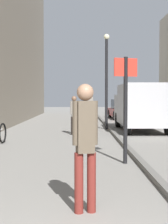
{
  "coord_description": "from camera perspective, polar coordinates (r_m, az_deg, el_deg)",
  "views": [
    {
      "loc": [
        0.12,
        -2.09,
        1.63
      ],
      "look_at": [
        0.24,
        9.05,
        1.12
      ],
      "focal_mm": 53.28,
      "sensor_mm": 36.0,
      "label": 1
    }
  ],
  "objects": [
    {
      "name": "ground_plane",
      "position": [
        14.18,
        -1.12,
        -4.01
      ],
      "size": [
        80.0,
        80.0,
        0.0
      ],
      "primitive_type": "plane",
      "color": "gray"
    },
    {
      "name": "kerb_strip",
      "position": [
        14.25,
        5.26,
        -3.74
      ],
      "size": [
        0.16,
        40.0,
        0.12
      ],
      "primitive_type": "cube",
      "color": "#615F5B",
      "rests_on": "ground_plane"
    },
    {
      "name": "pedestrian_main_foreground",
      "position": [
        4.65,
        0.21,
        -4.61
      ],
      "size": [
        0.36,
        0.24,
        1.81
      ],
      "rotation": [
        0.0,
        0.0,
        3.35
      ],
      "color": "maroon",
      "rests_on": "ground_plane"
    },
    {
      "name": "pedestrian_mid_block",
      "position": [
        14.28,
        -1.71,
        -0.08
      ],
      "size": [
        0.33,
        0.22,
        1.67
      ],
      "rotation": [
        0.0,
        0.0,
        3.28
      ],
      "color": "black",
      "rests_on": "ground_plane"
    },
    {
      "name": "pedestrian_far_crossing",
      "position": [
        18.2,
        1.02,
        0.88
      ],
      "size": [
        0.37,
        0.24,
        1.88
      ],
      "rotation": [
        0.0,
        0.0,
        3.01
      ],
      "color": "black",
      "rests_on": "ground_plane"
    },
    {
      "name": "delivery_van",
      "position": [
        16.23,
        9.66,
        1.05
      ],
      "size": [
        1.99,
        5.26,
        2.22
      ],
      "rotation": [
        0.0,
        0.0,
        0.0
      ],
      "color": "#B7B7BC",
      "rests_on": "ground_plane"
    },
    {
      "name": "parked_car",
      "position": [
        25.05,
        6.73,
        0.48
      ],
      "size": [
        1.98,
        4.27,
        1.45
      ],
      "rotation": [
        0.0,
        0.0,
        0.04
      ],
      "color": "maroon",
      "rests_on": "ground_plane"
    },
    {
      "name": "street_sign_post",
      "position": [
        8.15,
        7.13,
        1.98
      ],
      "size": [
        0.58,
        0.2,
        2.6
      ],
      "rotation": [
        0.0,
        0.0,
        3.42
      ],
      "color": "black",
      "rests_on": "ground_plane"
    },
    {
      "name": "lamp_post",
      "position": [
        16.72,
        3.88,
        6.33
      ],
      "size": [
        0.28,
        0.28,
        4.76
      ],
      "color": "black",
      "rests_on": "ground_plane"
    }
  ]
}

